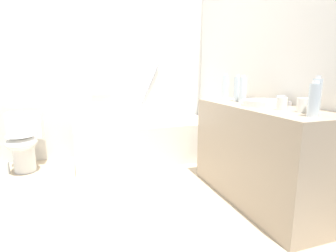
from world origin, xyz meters
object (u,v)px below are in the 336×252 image
water_bottle_2 (243,90)px  sink_faucet (284,101)px  bathtub (145,139)px  drinking_glass_1 (282,104)px  toilet (24,140)px  water_bottle_1 (225,88)px  water_bottle_3 (316,97)px  water_bottle_4 (314,100)px  sink_basin (263,103)px  drinking_glass_0 (302,105)px  toilet_paper_roll (4,168)px  water_bottle_0 (237,89)px

water_bottle_2 → sink_faucet: bearing=-50.0°
bathtub → drinking_glass_1: (0.63, -1.66, 0.62)m
toilet → water_bottle_1: 2.29m
water_bottle_1 → water_bottle_3: bearing=-85.3°
water_bottle_3 → drinking_glass_1: water_bottle_3 is taller
water_bottle_4 → sink_basin: bearing=84.3°
water_bottle_1 → water_bottle_4: 1.05m
drinking_glass_0 → toilet_paper_roll: drinking_glass_0 is taller
bathtub → water_bottle_2: (0.65, -1.13, 0.68)m
toilet → sink_faucet: bearing=61.5°
water_bottle_4 → drinking_glass_0: (0.08, 0.17, -0.06)m
toilet → water_bottle_0: (2.05, -1.07, 0.60)m
water_bottle_3 → sink_faucet: bearing=69.1°
water_bottle_0 → water_bottle_3: bearing=-88.6°
water_bottle_0 → drinking_glass_1: bearing=-92.8°
water_bottle_0 → water_bottle_2: bearing=-97.1°
water_bottle_3 → drinking_glass_0: 0.14m
sink_basin → water_bottle_4: (-0.06, -0.55, 0.08)m
sink_basin → drinking_glass_1: bearing=-98.8°
sink_basin → water_bottle_0: 0.39m
water_bottle_4 → drinking_glass_0: bearing=64.9°
toilet → water_bottle_4: (2.00, -2.01, 0.59)m
bathtub → water_bottle_4: bearing=-72.4°
water_bottle_4 → water_bottle_0: bearing=87.1°
bathtub → toilet: 1.39m
toilet → water_bottle_3: bearing=50.9°
sink_basin → water_bottle_4: water_bottle_4 is taller
water_bottle_1 → sink_basin: bearing=-82.1°
water_bottle_2 → toilet_paper_roll: (-2.24, 1.12, -0.88)m
sink_basin → drinking_glass_0: size_ratio=3.40×
water_bottle_0 → drinking_glass_1: water_bottle_0 is taller
sink_faucet → water_bottle_1: size_ratio=0.58×
water_bottle_4 → drinking_glass_1: bearing=87.0°
sink_faucet → toilet_paper_roll: bearing=150.6°
water_bottle_4 → bathtub: bearing=107.6°
sink_basin → sink_faucet: (0.20, 0.00, 0.01)m
toilet → water_bottle_2: water_bottle_2 is taller
drinking_glass_0 → toilet_paper_roll: 3.01m
toilet → toilet_paper_roll: size_ratio=5.06×
bathtub → water_bottle_1: bearing=-56.2°
sink_faucet → drinking_glass_1: size_ratio=1.59×
water_bottle_1 → drinking_glass_0: water_bottle_1 is taller
bathtub → sink_faucet: 1.76m
sink_basin → sink_faucet: bearing=0.0°
sink_faucet → sink_basin: bearing=-180.0°
water_bottle_3 → toilet_paper_roll: size_ratio=1.97×
bathtub → toilet: (-1.38, 0.06, 0.09)m
drinking_glass_1 → toilet_paper_roll: 2.89m
water_bottle_0 → drinking_glass_1: (-0.03, -0.64, -0.07)m
water_bottle_0 → water_bottle_3: water_bottle_3 is taller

